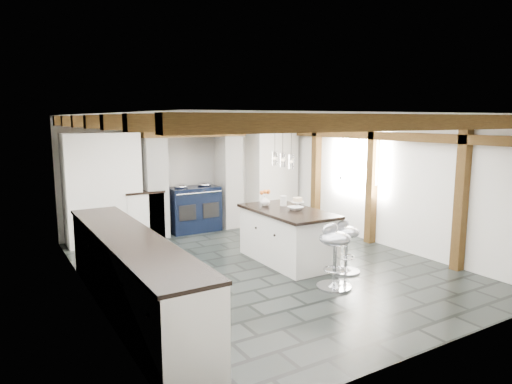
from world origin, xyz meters
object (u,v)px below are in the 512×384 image
range_cooker (193,208)px  bar_stool_near (346,240)px  bar_stool_far (334,249)px  kitchen_island (287,235)px

range_cooker → bar_stool_near: (0.90, -3.50, 0.02)m
bar_stool_near → bar_stool_far: size_ratio=0.90×
range_cooker → kitchen_island: 2.66m
bar_stool_far → range_cooker: bearing=86.5°
range_cooker → bar_stool_near: range_cooker is taller
range_cooker → bar_stool_far: (0.34, -3.89, 0.07)m
bar_stool_near → range_cooker: bearing=97.0°
bar_stool_near → bar_stool_far: (-0.56, -0.39, 0.05)m
range_cooker → kitchen_island: size_ratio=0.59×
range_cooker → kitchen_island: (0.46, -2.62, -0.04)m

